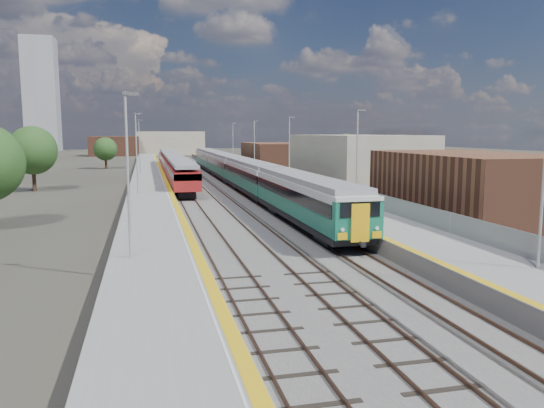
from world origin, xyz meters
name	(u,v)px	position (x,y,z in m)	size (l,w,h in m)	color
ground	(223,186)	(0.00, 50.00, 0.00)	(320.00, 320.00, 0.00)	#47443A
ballast_bed	(203,184)	(-2.25, 52.50, 0.03)	(10.50, 155.00, 0.06)	#565451
tracks	(206,182)	(-1.65, 54.18, 0.11)	(8.96, 160.00, 0.17)	#4C3323
platform_right	(259,179)	(5.28, 52.49, 0.54)	(4.70, 155.00, 8.52)	slate
platform_left	(149,181)	(-9.05, 52.49, 0.52)	(4.30, 155.00, 8.52)	slate
buildings	(112,118)	(-18.12, 138.60, 10.70)	(72.00, 185.50, 40.00)	brown
green_train	(236,169)	(1.50, 48.13, 2.17)	(2.80, 78.06, 3.09)	black
red_train	(173,165)	(-5.50, 62.19, 2.03)	(2.71, 55.10, 3.43)	black
tree_b	(32,151)	(-21.89, 48.36, 4.68)	(5.49, 5.49, 7.44)	#382619
tree_c	(105,149)	(-16.63, 86.64, 3.67)	(4.30, 4.30, 5.83)	#382619
tree_d	(346,148)	(24.10, 69.36, 4.12)	(4.83, 4.83, 6.55)	#382619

